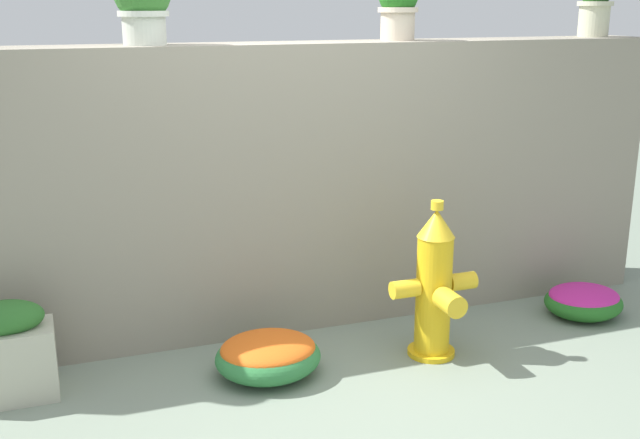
% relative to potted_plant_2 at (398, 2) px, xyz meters
% --- Properties ---
extents(ground_plane, '(24.00, 24.00, 0.00)m').
position_rel_potted_plant_2_xyz_m(ground_plane, '(-0.79, -1.15, -1.98)').
color(ground_plane, gray).
extents(stone_wall, '(5.12, 0.40, 1.75)m').
position_rel_potted_plant_2_xyz_m(stone_wall, '(-0.79, -0.01, -1.10)').
color(stone_wall, gray).
rests_on(stone_wall, ground).
extents(potted_plant_2, '(0.25, 0.25, 0.39)m').
position_rel_potted_plant_2_xyz_m(potted_plant_2, '(0.00, 0.00, 0.00)').
color(potted_plant_2, '#C4B49D').
rests_on(potted_plant_2, stone_wall).
extents(potted_plant_3, '(0.24, 0.24, 0.41)m').
position_rel_potted_plant_2_xyz_m(potted_plant_3, '(1.45, -0.01, 0.01)').
color(potted_plant_3, '#BBBB9B').
rests_on(potted_plant_3, stone_wall).
extents(fire_hydrant, '(0.52, 0.41, 0.92)m').
position_rel_potted_plant_2_xyz_m(fire_hydrant, '(-0.10, -0.78, -1.56)').
color(fire_hydrant, gold).
rests_on(fire_hydrant, ground).
extents(flower_bush_left, '(0.51, 0.46, 0.20)m').
position_rel_potted_plant_2_xyz_m(flower_bush_left, '(1.11, -0.60, -1.87)').
color(flower_bush_left, '#226120').
rests_on(flower_bush_left, ground).
extents(flower_bush_right, '(0.58, 0.53, 0.23)m').
position_rel_potted_plant_2_xyz_m(flower_bush_right, '(-1.06, -0.70, -1.86)').
color(flower_bush_right, '#2F773C').
rests_on(flower_bush_right, ground).
extents(planter_box, '(0.47, 0.27, 0.54)m').
position_rel_potted_plant_2_xyz_m(planter_box, '(-2.38, -0.50, -1.72)').
color(planter_box, '#B0AF9A').
rests_on(planter_box, ground).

